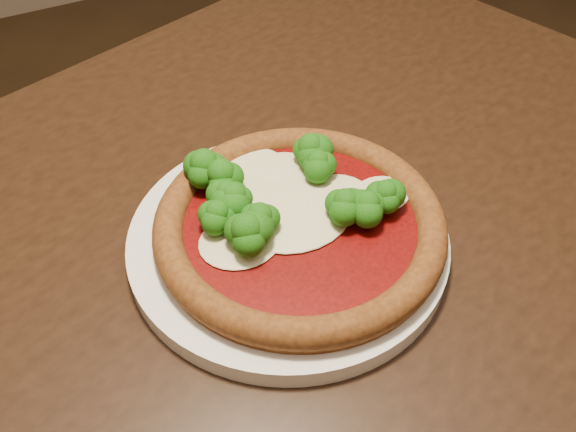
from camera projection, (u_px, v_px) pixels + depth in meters
name	position (u px, v px, depth m)	size (l,w,h in m)	color
dining_table	(235.00, 307.00, 0.67)	(1.28, 1.01, 0.75)	black
plate	(288.00, 240.00, 0.58)	(0.29, 0.29, 0.02)	white
pizza	(294.00, 217.00, 0.56)	(0.26, 0.26, 0.06)	brown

